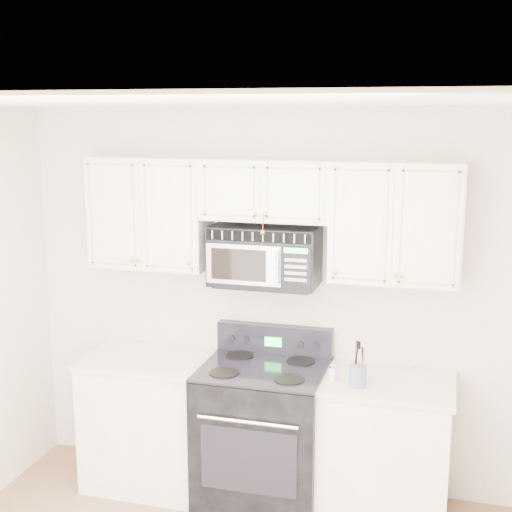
% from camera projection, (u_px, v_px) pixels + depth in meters
% --- Properties ---
extents(room, '(3.51, 3.51, 2.61)m').
position_uv_depth(room, '(179.00, 396.00, 3.23)').
color(room, '#89644C').
rests_on(room, ground).
extents(base_cabinet_left, '(0.86, 0.65, 0.92)m').
position_uv_depth(base_cabinet_left, '(151.00, 424.00, 4.97)').
color(base_cabinet_left, white).
rests_on(base_cabinet_left, ground).
extents(base_cabinet_right, '(0.86, 0.65, 0.92)m').
position_uv_depth(base_cabinet_right, '(382.00, 453.00, 4.55)').
color(base_cabinet_right, white).
rests_on(base_cabinet_right, ground).
extents(range, '(0.81, 0.73, 1.13)m').
position_uv_depth(range, '(263.00, 432.00, 4.72)').
color(range, black).
rests_on(range, ground).
extents(upper_cabinets, '(2.44, 0.37, 0.75)m').
position_uv_depth(upper_cabinets, '(268.00, 211.00, 4.60)').
color(upper_cabinets, white).
rests_on(upper_cabinets, ground).
extents(microwave, '(0.70, 0.40, 0.39)m').
position_uv_depth(microwave, '(265.00, 255.00, 4.64)').
color(microwave, black).
rests_on(microwave, ground).
extents(utensil_crock, '(0.11, 0.11, 0.29)m').
position_uv_depth(utensil_crock, '(358.00, 375.00, 4.33)').
color(utensil_crock, slate).
rests_on(utensil_crock, base_cabinet_right).
extents(shaker_salt, '(0.04, 0.04, 0.10)m').
position_uv_depth(shaker_salt, '(332.00, 373.00, 4.43)').
color(shaker_salt, silver).
rests_on(shaker_salt, base_cabinet_right).
extents(shaker_pepper, '(0.04, 0.04, 0.09)m').
position_uv_depth(shaker_pepper, '(356.00, 377.00, 4.38)').
color(shaker_pepper, silver).
rests_on(shaker_pepper, base_cabinet_right).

